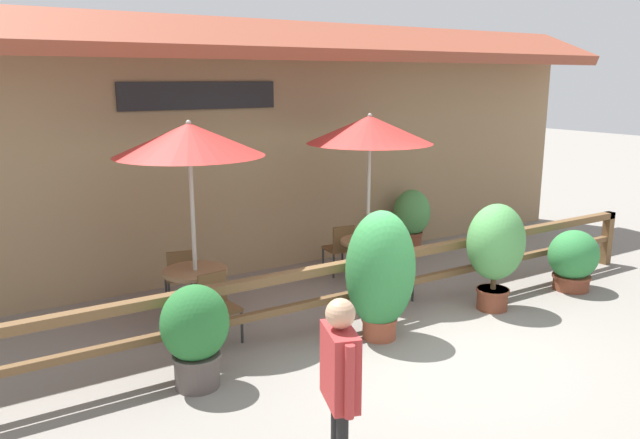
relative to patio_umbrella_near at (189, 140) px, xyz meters
name	(u,v)px	position (x,y,z in m)	size (l,w,h in m)	color
ground_plane	(429,349)	(2.10, -2.35, -2.49)	(60.00, 60.00, 0.00)	gray
building_facade	(271,144)	(2.10, 1.75, -0.33)	(14.28, 1.49, 4.23)	#997A56
patio_railing	(379,273)	(2.10, -1.30, -1.80)	(10.40, 0.14, 0.95)	brown
patio_umbrella_near	(189,140)	(0.00, 0.00, 0.00)	(1.95, 1.95, 2.74)	#B7B2A8
dining_table_near	(196,280)	(0.00, 0.00, -1.89)	(0.87, 0.87, 0.75)	olive
chair_near_streetside	(218,304)	(0.01, -0.71, -2.00)	(0.46, 0.46, 0.86)	brown
chair_near_wallside	(181,274)	(0.04, 0.72, -2.00)	(0.50, 0.50, 0.86)	brown
patio_umbrella_middle	(370,130)	(2.90, 0.03, 0.00)	(1.95, 1.95, 2.74)	#B7B2A8
dining_table_middle	(368,249)	(2.90, 0.03, -1.89)	(0.87, 0.87, 0.75)	olive
chair_middle_streetside	(393,267)	(2.87, -0.67, -2.00)	(0.46, 0.46, 0.86)	brown
chair_middle_wallside	(340,247)	(2.84, 0.73, -2.00)	(0.46, 0.46, 0.86)	brown
potted_plant_entrance_palm	(380,272)	(1.78, -1.75, -1.61)	(0.92, 0.82, 1.68)	#9E4C33
potted_plant_tall_tropical	(195,332)	(-0.67, -1.72, -1.86)	(0.74, 0.67, 1.15)	#564C47
potted_plant_corner_fern	(496,247)	(3.79, -1.80, -1.56)	(0.86, 0.77, 1.55)	brown
potted_plant_small_flowering	(573,259)	(5.50, -1.86, -1.99)	(0.82, 0.74, 0.96)	brown
potted_plant_broad_leaf	(412,217)	(4.81, 1.20, -1.81)	(0.73, 0.66, 1.20)	brown
pedestrian	(340,374)	(-0.41, -4.08, -1.41)	(0.34, 0.56, 1.68)	black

